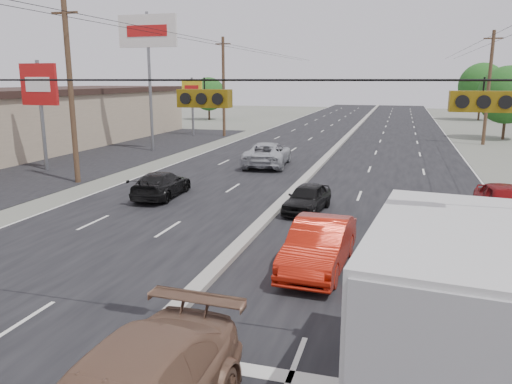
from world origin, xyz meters
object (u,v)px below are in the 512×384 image
(oncoming_far, at_px, (268,154))
(tree_left_far, at_px, (209,94))
(utility_pole_right_c, at_px, (489,87))
(tree_right_mid, at_px, (507,95))
(pole_sign_billboard, at_px, (148,40))
(queue_car_b, at_px, (409,233))
(pole_sign_far, at_px, (192,93))
(queue_car_e, at_px, (505,203))
(utility_pole_left_b, at_px, (71,92))
(box_truck, at_px, (446,308))
(utility_pole_left_c, at_px, (224,86))
(tree_right_far, at_px, (482,85))
(pole_sign_mid, at_px, (40,91))
(oncoming_near, at_px, (161,185))
(queue_car_a, at_px, (307,198))
(red_sedan, at_px, (319,246))

(oncoming_far, bearing_deg, tree_left_far, -68.44)
(utility_pole_right_c, height_order, tree_right_mid, utility_pole_right_c)
(pole_sign_billboard, bearing_deg, queue_car_b, -44.87)
(pole_sign_far, bearing_deg, queue_car_e, -46.36)
(tree_right_mid, bearing_deg, utility_pole_left_b, -132.51)
(utility_pole_left_b, relative_size, tree_left_far, 1.63)
(box_truck, height_order, oncoming_far, box_truck)
(utility_pole_left_c, bearing_deg, tree_right_far, 46.47)
(queue_car_b, relative_size, queue_car_e, 0.94)
(pole_sign_far, xyz_separation_m, tree_left_far, (-6.00, 20.00, -0.69))
(pole_sign_far, height_order, tree_left_far, tree_left_far)
(utility_pole_right_c, xyz_separation_m, pole_sign_mid, (-29.50, -22.00, 0.01))
(utility_pole_left_b, height_order, pole_sign_billboard, pole_sign_billboard)
(tree_right_mid, distance_m, box_truck, 46.25)
(pole_sign_far, distance_m, box_truck, 46.10)
(queue_car_b, bearing_deg, queue_car_e, 54.70)
(tree_right_mid, xyz_separation_m, oncoming_near, (-21.16, -32.03, -3.69))
(tree_right_far, bearing_deg, tree_left_far, -165.26)
(oncoming_far, bearing_deg, queue_car_a, 107.84)
(tree_left_far, bearing_deg, queue_car_e, -56.00)
(box_truck, height_order, queue_car_e, box_truck)
(tree_right_mid, bearing_deg, red_sedan, -106.88)
(pole_sign_mid, bearing_deg, oncoming_far, 21.83)
(oncoming_near, bearing_deg, red_sedan, 137.10)
(tree_left_far, bearing_deg, oncoming_near, -71.38)
(pole_sign_billboard, bearing_deg, pole_sign_mid, -104.04)
(pole_sign_far, height_order, box_truck, pole_sign_far)
(queue_car_b, bearing_deg, queue_car_a, 136.02)
(utility_pole_right_c, relative_size, pole_sign_far, 1.67)
(pole_sign_mid, distance_m, pole_sign_far, 22.03)
(pole_sign_billboard, relative_size, queue_car_a, 2.98)
(tree_right_far, bearing_deg, utility_pole_left_b, -117.39)
(utility_pole_right_c, xyz_separation_m, box_truck, (-6.31, -40.33, -3.31))
(pole_sign_mid, height_order, pole_sign_billboard, pole_sign_billboard)
(tree_left_far, height_order, oncoming_far, tree_left_far)
(pole_sign_mid, relative_size, box_truck, 0.98)
(tree_right_far, distance_m, box_truck, 71.08)
(tree_right_far, height_order, queue_car_e, tree_right_far)
(tree_right_far, bearing_deg, pole_sign_mid, -122.40)
(utility_pole_right_c, bearing_deg, utility_pole_left_c, 180.00)
(tree_right_mid, relative_size, red_sedan, 1.51)
(queue_car_b, bearing_deg, oncoming_far, 121.51)
(utility_pole_left_c, relative_size, queue_car_e, 2.25)
(tree_right_far, bearing_deg, box_truck, -97.94)
(box_truck, xyz_separation_m, oncoming_far, (-9.61, 23.77, -0.99))
(red_sedan, bearing_deg, tree_left_far, 117.51)
(utility_pole_left_b, bearing_deg, tree_right_far, 62.61)
(utility_pole_left_b, height_order, queue_car_a, utility_pole_left_b)
(pole_sign_billboard, xyz_separation_m, oncoming_far, (11.08, -4.56, -8.05))
(tree_right_far, bearing_deg, queue_car_e, -96.42)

